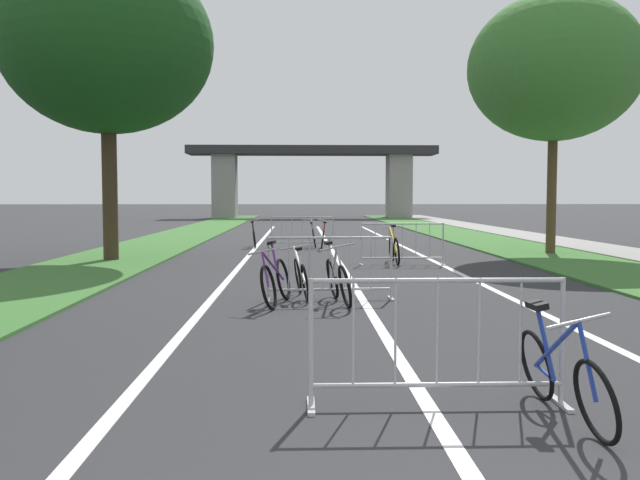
% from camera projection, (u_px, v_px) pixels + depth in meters
% --- Properties ---
extents(grass_verge_left, '(3.01, 62.53, 0.05)m').
position_uv_depth(grass_verge_left, '(177.00, 238.00, 27.45)').
color(grass_verge_left, '#386B2D').
rests_on(grass_verge_left, ground).
extents(grass_verge_right, '(3.01, 62.53, 0.05)m').
position_uv_depth(grass_verge_right, '(470.00, 237.00, 27.82)').
color(grass_verge_right, '#386B2D').
rests_on(grass_verge_right, ground).
extents(sidewalk_path_right, '(2.10, 62.53, 0.08)m').
position_uv_depth(sidewalk_path_right, '(530.00, 237.00, 27.90)').
color(sidewalk_path_right, gray).
rests_on(sidewalk_path_right, ground).
extents(lane_stripe_center, '(0.14, 36.17, 0.01)m').
position_uv_depth(lane_stripe_center, '(334.00, 253.00, 20.16)').
color(lane_stripe_center, silver).
rests_on(lane_stripe_center, ground).
extents(lane_stripe_right_lane, '(0.14, 36.17, 0.01)m').
position_uv_depth(lane_stripe_right_lane, '(416.00, 253.00, 20.24)').
color(lane_stripe_right_lane, silver).
rests_on(lane_stripe_right_lane, ground).
extents(lane_stripe_left_lane, '(0.14, 36.17, 0.01)m').
position_uv_depth(lane_stripe_left_lane, '(251.00, 253.00, 20.08)').
color(lane_stripe_left_lane, silver).
rests_on(lane_stripe_left_lane, ground).
extents(overpass_bridge, '(19.69, 3.24, 5.70)m').
position_uv_depth(overpass_bridge, '(312.00, 169.00, 53.41)').
color(overpass_bridge, '#2D2D30').
rests_on(overpass_bridge, ground).
extents(tree_left_oak_mid, '(5.47, 5.47, 7.98)m').
position_uv_depth(tree_left_oak_mid, '(107.00, 44.00, 17.25)').
color(tree_left_oak_mid, '#3D2D1E').
rests_on(tree_left_oak_mid, ground).
extents(tree_right_pine_far, '(4.97, 4.97, 7.54)m').
position_uv_depth(tree_right_pine_far, '(554.00, 68.00, 19.36)').
color(tree_right_pine_far, '#4C3823').
rests_on(tree_right_pine_far, ground).
extents(crowd_barrier_nearest, '(2.10, 0.45, 1.05)m').
position_uv_depth(crowd_barrier_nearest, '(437.00, 344.00, 5.39)').
color(crowd_barrier_nearest, '#ADADB2').
rests_on(crowd_barrier_nearest, ground).
extents(crowd_barrier_second, '(2.12, 0.56, 1.05)m').
position_uv_depth(crowd_barrier_second, '(330.00, 269.00, 10.97)').
color(crowd_barrier_second, '#ADADB2').
rests_on(crowd_barrier_second, ground).
extents(crowd_barrier_third, '(2.10, 0.45, 1.05)m').
position_uv_depth(crowd_barrier_third, '(402.00, 244.00, 16.62)').
color(crowd_barrier_third, '#ADADB2').
rests_on(crowd_barrier_third, ground).
extents(crowd_barrier_fourth, '(2.12, 0.53, 1.05)m').
position_uv_depth(crowd_barrier_fourth, '(302.00, 233.00, 22.14)').
color(crowd_barrier_fourth, '#ADADB2').
rests_on(crowd_barrier_fourth, ground).
extents(bicycle_purple_0, '(0.67, 1.69, 0.99)m').
position_uv_depth(bicycle_purple_0, '(276.00, 281.00, 10.50)').
color(bicycle_purple_0, black).
rests_on(bicycle_purple_0, ground).
extents(bicycle_blue_1, '(0.45, 1.61, 0.91)m').
position_uv_depth(bicycle_blue_1, '(562.00, 375.00, 5.07)').
color(bicycle_blue_1, black).
rests_on(bicycle_blue_1, ground).
extents(bicycle_silver_2, '(0.53, 1.71, 1.00)m').
position_uv_depth(bicycle_silver_2, '(338.00, 280.00, 10.62)').
color(bicycle_silver_2, black).
rests_on(bicycle_silver_2, ground).
extents(bicycle_teal_3, '(0.54, 1.66, 0.98)m').
position_uv_depth(bicycle_teal_3, '(314.00, 236.00, 22.62)').
color(bicycle_teal_3, black).
rests_on(bicycle_teal_3, ground).
extents(bicycle_red_4, '(0.50, 1.66, 0.96)m').
position_uv_depth(bicycle_red_4, '(323.00, 238.00, 21.67)').
color(bicycle_red_4, black).
rests_on(bicycle_red_4, ground).
extents(bicycle_black_5, '(0.49, 1.58, 0.94)m').
position_uv_depth(bicycle_black_5, '(254.00, 237.00, 22.53)').
color(bicycle_black_5, black).
rests_on(bicycle_black_5, ground).
extents(bicycle_white_6, '(0.52, 1.65, 0.88)m').
position_uv_depth(bicycle_white_6, '(301.00, 276.00, 11.34)').
color(bicycle_white_6, black).
rests_on(bicycle_white_6, ground).
extents(bicycle_yellow_7, '(0.42, 1.68, 1.00)m').
position_uv_depth(bicycle_yellow_7, '(394.00, 248.00, 17.07)').
color(bicycle_yellow_7, black).
rests_on(bicycle_yellow_7, ground).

